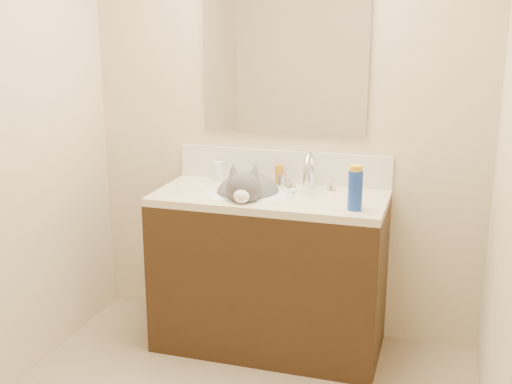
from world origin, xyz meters
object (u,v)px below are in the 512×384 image
Objects in this scene: pill_bottle at (218,171)px; amber_bottle at (279,175)px; basin at (246,207)px; spray_can at (355,190)px; vanity_cabinet at (269,275)px; faucet at (310,174)px; cat at (247,195)px; silver_jar at (282,180)px.

pill_bottle is 0.96× the size of amber_bottle.
basin is 0.34m from pill_bottle.
vanity_cabinet is at bearing 161.92° from spray_can.
faucet is 1.47× the size of spray_can.
faucet is at bearing -20.23° from amber_bottle.
spray_can is at bearing -37.38° from amber_bottle.
silver_jar is (0.14, 0.20, 0.05)m from cat.
cat reaches higher than amber_bottle.
pill_bottle is (-0.36, 0.19, 0.50)m from vanity_cabinet.
faucet is 0.35m from cat.
silver_jar reaches higher than basin.
basin is 0.29m from amber_bottle.
cat is 0.31m from pill_bottle.
basin is at bearing -98.45° from cat.
faucet is 0.18m from silver_jar.
faucet is (0.30, 0.17, 0.16)m from basin.
cat reaches higher than pill_bottle.
spray_can is at bearing -45.67° from faucet.
cat reaches higher than vanity_cabinet.
basin is at bearing -165.96° from vanity_cabinet.
silver_jar is (0.37, 0.01, -0.02)m from pill_bottle.
cat is (-0.30, -0.14, -0.10)m from faucet.
faucet reaches higher than amber_bottle.
faucet is 0.20m from amber_bottle.
vanity_cabinet is 0.40m from basin.
amber_bottle is at bearing 142.62° from spray_can.
amber_bottle is at bearing 159.77° from faucet.
pill_bottle is at bearing 157.48° from spray_can.
basin is 0.28m from silver_jar.
silver_jar is 0.57× the size of amber_bottle.
amber_bottle is at bearing 91.18° from vanity_cabinet.
pill_bottle is at bearing 130.68° from cat.
vanity_cabinet is 4.29× the size of faucet.
basin is 4.04× the size of amber_bottle.
faucet reaches higher than pill_bottle.
vanity_cabinet is 0.73m from spray_can.
silver_jar is at bearing 59.18° from basin.
pill_bottle is (-0.24, 0.22, 0.12)m from basin.
faucet is 4.42× the size of silver_jar.
vanity_cabinet is at bearing 14.04° from basin.
basin is at bearing -150.88° from faucet.
faucet is 0.56× the size of cat.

